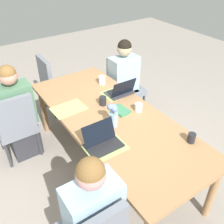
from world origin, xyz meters
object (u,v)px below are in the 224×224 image
at_px(laptop_far_left_far, 121,91).
at_px(book_red_cover, 120,110).
at_px(coffee_mug_centre_right, 139,107).
at_px(laptop_near_left_mid, 102,141).
at_px(flower_vase, 113,115).
at_px(coffee_mug_near_right, 102,80).
at_px(person_near_left_mid, 94,224).
at_px(chair_far_left_far, 124,83).
at_px(coffee_mug_centre_left, 103,101).
at_px(chair_head_left_right_near, 54,82).
at_px(dining_table, 112,121).
at_px(person_near_left_near, 19,117).
at_px(chair_near_left_near, 16,124).
at_px(person_far_left_far, 123,85).
at_px(coffee_mug_near_left, 191,138).

height_order(laptop_far_left_far, book_red_cover, laptop_far_left_far).
bearing_deg(coffee_mug_centre_right, laptop_near_left_mid, -68.35).
xyz_separation_m(flower_vase, coffee_mug_near_right, (-0.80, 0.37, -0.07)).
distance_m(person_near_left_mid, coffee_mug_near_right, 1.83).
xyz_separation_m(chair_far_left_far, laptop_near_left_mid, (1.20, -1.13, 0.28)).
bearing_deg(coffee_mug_centre_left, coffee_mug_centre_right, 38.77).
height_order(chair_head_left_right_near, laptop_far_left_far, laptop_far_left_far).
relative_size(chair_far_left_far, coffee_mug_centre_left, 8.81).
xyz_separation_m(dining_table, coffee_mug_centre_right, (0.08, 0.29, 0.11)).
height_order(person_near_left_near, laptop_near_left_mid, person_near_left_near).
relative_size(chair_near_left_near, chair_head_left_right_near, 1.00).
height_order(person_near_left_near, chair_far_left_far, person_near_left_near).
relative_size(person_near_left_mid, laptop_near_left_mid, 3.73).
bearing_deg(chair_far_left_far, chair_head_left_right_near, -126.15).
bearing_deg(chair_far_left_far, laptop_near_left_mid, -43.31).
xyz_separation_m(person_near_left_mid, book_red_cover, (-0.85, 0.84, 0.23)).
distance_m(chair_far_left_far, laptop_near_left_mid, 1.67).
distance_m(coffee_mug_near_right, coffee_mug_centre_left, 0.50).
distance_m(chair_head_left_right_near, book_red_cover, 1.50).
height_order(chair_head_left_right_near, coffee_mug_centre_left, chair_head_left_right_near).
distance_m(person_far_left_far, chair_head_left_right_near, 1.05).
bearing_deg(book_red_cover, coffee_mug_near_left, 11.58).
bearing_deg(chair_near_left_near, person_near_left_mid, 4.07).
height_order(coffee_mug_near_right, coffee_mug_centre_left, coffee_mug_near_right).
bearing_deg(book_red_cover, chair_head_left_right_near, 179.93).
height_order(person_near_left_mid, flower_vase, person_near_left_mid).
relative_size(chair_near_left_near, book_red_cover, 4.50).
bearing_deg(chair_far_left_far, coffee_mug_near_right, -68.05).
bearing_deg(person_near_left_mid, book_red_cover, 135.25).
xyz_separation_m(chair_near_left_near, coffee_mug_centre_left, (0.53, 0.87, 0.29)).
relative_size(person_near_left_near, coffee_mug_centre_right, 13.59).
bearing_deg(flower_vase, coffee_mug_near_left, 36.55).
height_order(chair_far_left_far, laptop_far_left_far, laptop_far_left_far).
relative_size(laptop_far_left_far, book_red_cover, 1.60).
distance_m(dining_table, flower_vase, 0.25).
xyz_separation_m(dining_table, flower_vase, (0.14, -0.08, 0.20)).
distance_m(person_near_left_mid, coffee_mug_centre_right, 1.29).
bearing_deg(book_red_cover, chair_far_left_far, 134.70).
bearing_deg(flower_vase, chair_near_left_near, -140.20).
relative_size(chair_head_left_right_near, coffee_mug_near_left, 9.59).
distance_m(chair_near_left_near, chair_far_left_far, 1.64).
bearing_deg(person_far_left_far, chair_head_left_right_near, -131.37).
height_order(dining_table, book_red_cover, book_red_cover).
distance_m(coffee_mug_centre_left, book_red_cover, 0.24).
bearing_deg(flower_vase, person_near_left_mid, -42.85).
bearing_deg(person_near_left_near, dining_table, 42.53).
xyz_separation_m(person_far_left_far, coffee_mug_near_left, (1.54, -0.37, 0.26)).
distance_m(dining_table, person_far_left_far, 1.09).
xyz_separation_m(coffee_mug_centre_left, coffee_mug_centre_right, (0.32, 0.26, -0.01)).
bearing_deg(coffee_mug_near_right, chair_near_left_near, -95.32).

